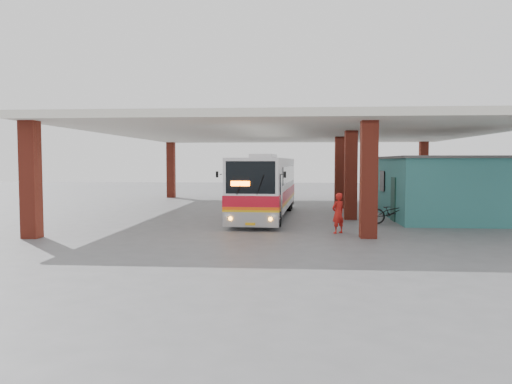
{
  "coord_description": "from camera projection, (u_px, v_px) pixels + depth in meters",
  "views": [
    {
      "loc": [
        0.27,
        -21.75,
        2.85
      ],
      "look_at": [
        -1.43,
        0.0,
        1.51
      ],
      "focal_mm": 35.0,
      "sensor_mm": 36.0,
      "label": 1
    }
  ],
  "objects": [
    {
      "name": "ground",
      "position": [
        289.0,
        227.0,
        21.84
      ],
      "size": [
        90.0,
        90.0,
        0.0
      ],
      "primitive_type": "plane",
      "color": "#515154",
      "rests_on": "ground"
    },
    {
      "name": "brick_columns",
      "position": [
        317.0,
        174.0,
        26.57
      ],
      "size": [
        20.1,
        21.6,
        4.35
      ],
      "color": "maroon",
      "rests_on": "ground"
    },
    {
      "name": "canopy_roof",
      "position": [
        299.0,
        132.0,
        27.99
      ],
      "size": [
        21.0,
        23.0,
        0.3
      ],
      "primitive_type": "cube",
      "color": "silver",
      "rests_on": "brick_columns"
    },
    {
      "name": "shop_building",
      "position": [
        438.0,
        187.0,
        25.14
      ],
      "size": [
        5.2,
        8.2,
        3.11
      ],
      "color": "#2F7576",
      "rests_on": "ground"
    },
    {
      "name": "coach_bus",
      "position": [
        266.0,
        186.0,
        25.52
      ],
      "size": [
        2.91,
        11.13,
        3.21
      ],
      "rotation": [
        0.0,
        0.0,
        -0.05
      ],
      "color": "silver",
      "rests_on": "ground"
    },
    {
      "name": "motorcycle",
      "position": [
        392.0,
        212.0,
        22.65
      ],
      "size": [
        2.14,
        0.89,
        1.1
      ],
      "primitive_type": "imported",
      "rotation": [
        0.0,
        0.0,
        1.65
      ],
      "color": "black",
      "rests_on": "ground"
    },
    {
      "name": "pedestrian",
      "position": [
        338.0,
        213.0,
        19.74
      ],
      "size": [
        0.7,
        0.66,
        1.61
      ],
      "primitive_type": "imported",
      "rotation": [
        0.0,
        0.0,
        3.8
      ],
      "color": "red",
      "rests_on": "ground"
    },
    {
      "name": "red_chair",
      "position": [
        369.0,
        206.0,
        27.64
      ],
      "size": [
        0.5,
        0.5,
        0.77
      ],
      "rotation": [
        0.0,
        0.0,
        0.27
      ],
      "color": "red",
      "rests_on": "ground"
    }
  ]
}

